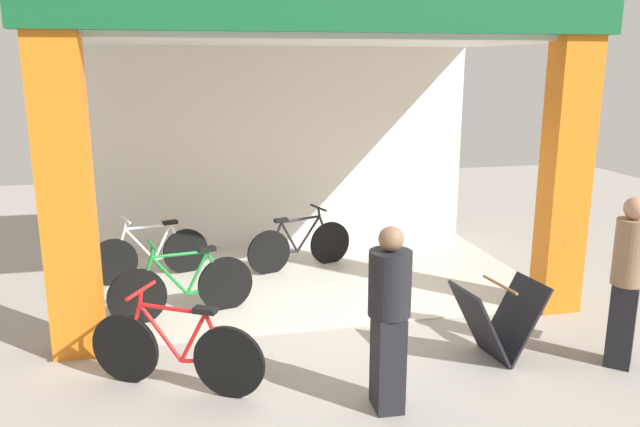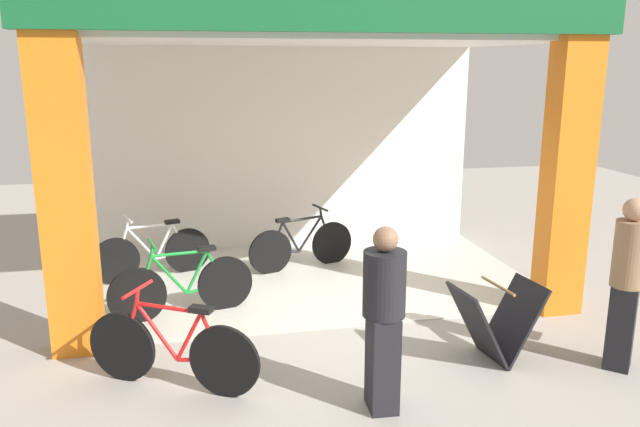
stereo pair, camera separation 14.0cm
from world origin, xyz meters
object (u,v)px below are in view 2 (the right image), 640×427
(sandwich_board_sign, at_px, (495,322))
(pedestrian_1, at_px, (384,317))
(bicycle_inside_1, at_px, (153,253))
(pedestrian_0, at_px, (626,283))
(bicycle_inside_0, at_px, (302,245))
(bicycle_parked_0, at_px, (172,350))
(bicycle_inside_2, at_px, (183,286))

(sandwich_board_sign, xyz_separation_m, pedestrian_1, (-1.40, -0.67, 0.46))
(bicycle_inside_1, distance_m, pedestrian_1, 4.50)
(bicycle_inside_1, distance_m, pedestrian_0, 5.96)
(pedestrian_0, bearing_deg, bicycle_inside_0, 125.44)
(bicycle_parked_0, height_order, pedestrian_1, pedestrian_1)
(bicycle_inside_0, xyz_separation_m, sandwich_board_sign, (1.43, -3.24, 0.04))
(sandwich_board_sign, bearing_deg, bicycle_inside_0, 113.80)
(bicycle_inside_0, xyz_separation_m, bicycle_inside_1, (-2.11, 0.03, 0.00))
(bicycle_inside_0, xyz_separation_m, pedestrian_0, (2.58, -3.62, 0.52))
(bicycle_inside_2, bearing_deg, bicycle_inside_1, 105.77)
(bicycle_inside_2, height_order, pedestrian_1, pedestrian_1)
(bicycle_parked_0, bearing_deg, pedestrian_0, -5.81)
(pedestrian_1, bearing_deg, bicycle_inside_1, 118.53)
(bicycle_inside_2, height_order, pedestrian_0, pedestrian_0)
(bicycle_inside_2, bearing_deg, pedestrian_0, -26.85)
(bicycle_inside_1, bearing_deg, sandwich_board_sign, -42.72)
(bicycle_inside_1, relative_size, bicycle_parked_0, 1.03)
(bicycle_inside_1, relative_size, pedestrian_0, 0.93)
(bicycle_inside_1, relative_size, sandwich_board_sign, 1.72)
(pedestrian_0, bearing_deg, bicycle_inside_2, 153.15)
(bicycle_inside_0, bearing_deg, bicycle_inside_1, 179.30)
(bicycle_inside_0, relative_size, bicycle_inside_1, 1.00)
(bicycle_inside_0, xyz_separation_m, pedestrian_1, (0.03, -3.91, 0.50))
(pedestrian_0, relative_size, pedestrian_1, 1.04)
(bicycle_inside_0, xyz_separation_m, bicycle_parked_0, (-1.77, -3.18, 0.02))
(bicycle_inside_2, relative_size, pedestrian_1, 1.02)
(pedestrian_0, bearing_deg, bicycle_parked_0, 174.19)
(bicycle_inside_0, relative_size, bicycle_parked_0, 1.03)
(sandwich_board_sign, xyz_separation_m, pedestrian_0, (1.15, -0.38, 0.47))
(bicycle_parked_0, bearing_deg, bicycle_inside_1, 96.05)
(bicycle_parked_0, relative_size, pedestrian_1, 0.94)
(bicycle_parked_0, distance_m, pedestrian_0, 4.40)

